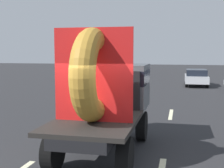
{
  "coord_description": "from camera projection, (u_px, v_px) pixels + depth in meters",
  "views": [
    {
      "loc": [
        2.1,
        -6.95,
        2.78
      ],
      "look_at": [
        0.09,
        1.98,
        1.81
      ],
      "focal_mm": 49.32,
      "sensor_mm": 36.0,
      "label": 1
    }
  ],
  "objects": [
    {
      "name": "lane_dash_left_far",
      "position": [
        103.0,
        109.0,
        14.9
      ],
      "size": [
        0.16,
        2.66,
        0.01
      ],
      "primitive_type": "cube",
      "rotation": [
        0.0,
        0.0,
        1.57
      ],
      "color": "beige",
      "rests_on": "ground_plane"
    },
    {
      "name": "distant_sedan",
      "position": [
        196.0,
        77.0,
        25.02
      ],
      "size": [
        1.76,
        4.11,
        1.34
      ],
      "color": "black",
      "rests_on": "ground_plane"
    },
    {
      "name": "ground_plane",
      "position": [
        90.0,
        166.0,
        7.5
      ],
      "size": [
        120.0,
        120.0,
        0.0
      ],
      "primitive_type": "plane",
      "color": "#28282B"
    },
    {
      "name": "lane_dash_right_far",
      "position": [
        171.0,
        114.0,
        13.65
      ],
      "size": [
        0.16,
        2.31,
        0.01
      ],
      "primitive_type": "cube",
      "rotation": [
        0.0,
        0.0,
        1.57
      ],
      "color": "beige",
      "rests_on": "ground_plane"
    },
    {
      "name": "flatbed_truck",
      "position": [
        108.0,
        92.0,
        8.71
      ],
      "size": [
        2.02,
        4.72,
        3.34
      ],
      "color": "black",
      "rests_on": "ground_plane"
    },
    {
      "name": "oncoming_car",
      "position": [
        124.0,
        70.0,
        35.21
      ],
      "size": [
        1.64,
        3.83,
        1.25
      ],
      "color": "black",
      "rests_on": "ground_plane"
    }
  ]
}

